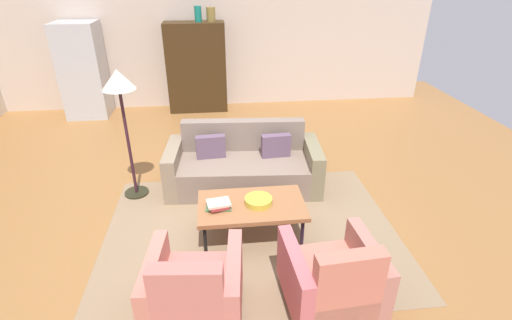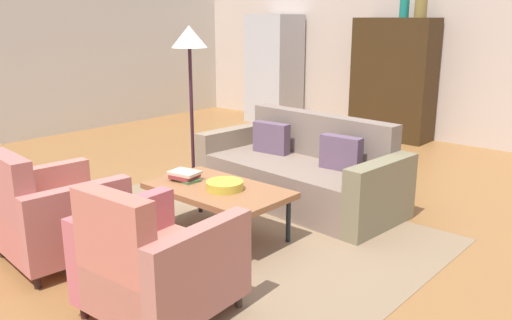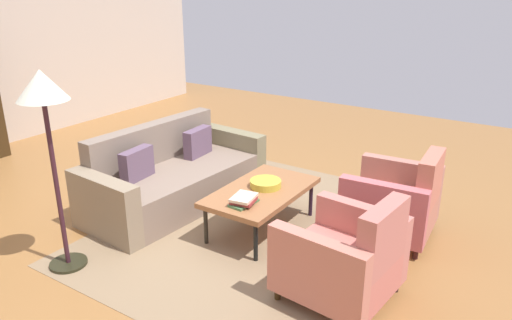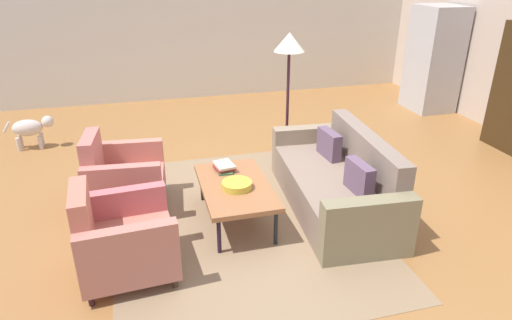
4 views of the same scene
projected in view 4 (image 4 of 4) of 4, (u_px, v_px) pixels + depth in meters
ground_plane at (269, 203)px, 5.14m from camera, size 11.01×11.01×0.00m
wall_left at (203, 25)px, 8.60m from camera, size 0.12×8.64×2.80m
area_rug at (241, 219)px, 4.82m from camera, size 3.40×2.60×0.01m
couch at (340, 183)px, 4.97m from camera, size 2.16×1.05×0.86m
coffee_table at (235, 188)px, 4.65m from camera, size 1.20×0.70×0.43m
armchair_left at (121, 180)px, 4.93m from camera, size 0.87×0.87×0.88m
armchair_right at (119, 241)px, 3.86m from camera, size 0.85×0.85×0.88m
fruit_bowl at (237, 185)px, 4.55m from camera, size 0.31×0.31×0.07m
book_stack at (224, 167)px, 4.93m from camera, size 0.29×0.23×0.08m
refrigerator at (434, 59)px, 8.02m from camera, size 0.80×0.73×1.85m
floor_lamp at (289, 54)px, 5.78m from camera, size 0.40×0.40×1.72m
dog at (31, 128)px, 6.52m from camera, size 0.25×0.71×0.48m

